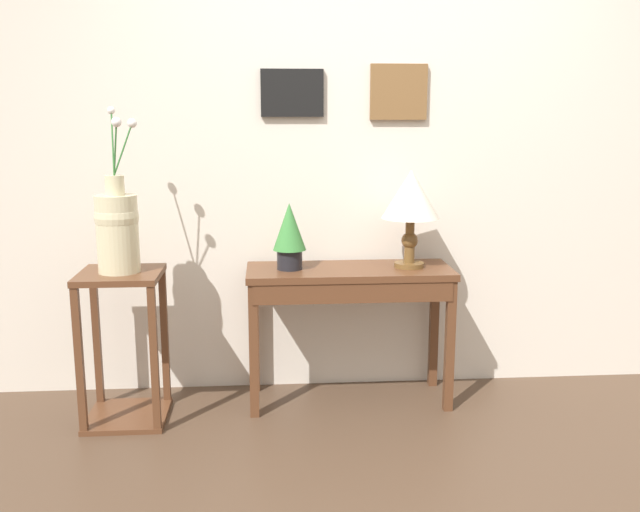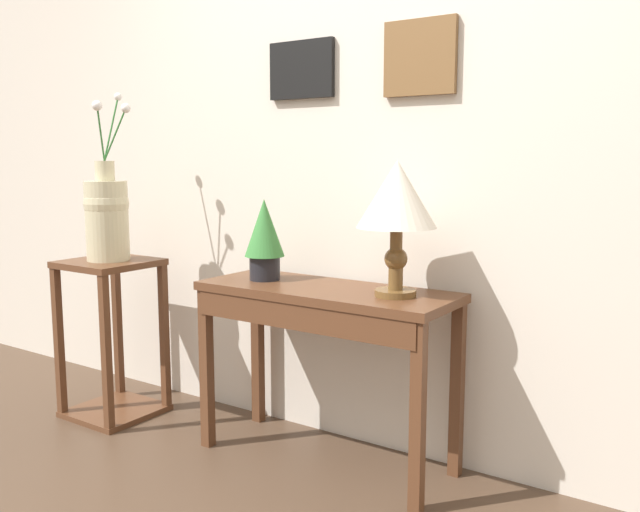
% 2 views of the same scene
% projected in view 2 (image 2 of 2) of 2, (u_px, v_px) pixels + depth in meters
% --- Properties ---
extents(back_wall_with_art, '(9.00, 0.13, 2.80)m').
position_uv_depth(back_wall_with_art, '(386.00, 118.00, 2.79)').
color(back_wall_with_art, beige).
rests_on(back_wall_with_art, ground).
extents(console_table, '(1.06, 0.41, 0.73)m').
position_uv_depth(console_table, '(323.00, 316.00, 2.69)').
color(console_table, '#56331E').
rests_on(console_table, ground).
extents(table_lamp, '(0.30, 0.30, 0.50)m').
position_uv_depth(table_lamp, '(397.00, 200.00, 2.47)').
color(table_lamp, brown).
rests_on(table_lamp, console_table).
extents(potted_plant_on_console, '(0.17, 0.17, 0.34)m').
position_uv_depth(potted_plant_on_console, '(264.00, 236.00, 2.84)').
color(potted_plant_on_console, black).
rests_on(potted_plant_on_console, console_table).
extents(pedestal_stand_left, '(0.39, 0.39, 0.76)m').
position_uv_depth(pedestal_stand_left, '(112.00, 338.00, 3.25)').
color(pedestal_stand_left, '#56331E').
rests_on(pedestal_stand_left, ground).
extents(flower_vase_tall, '(0.21, 0.23, 0.78)m').
position_uv_depth(flower_vase_tall, '(107.00, 212.00, 3.17)').
color(flower_vase_tall, beige).
rests_on(flower_vase_tall, pedestal_stand_left).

